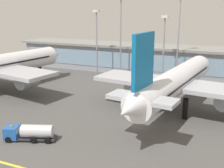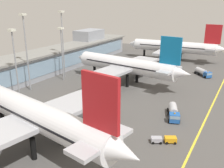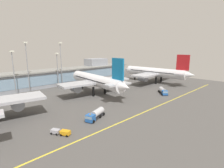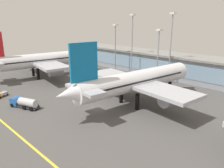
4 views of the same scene
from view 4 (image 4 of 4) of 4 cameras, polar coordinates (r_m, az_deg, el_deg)
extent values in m
plane|color=#514F4C|center=(62.54, -3.73, -6.34)|extent=(180.00, 180.00, 0.00)
cube|color=yellow|center=(52.18, -22.56, -12.51)|extent=(144.00, 0.50, 0.01)
cube|color=#9399A3|center=(97.18, 17.33, 4.03)|extent=(121.91, 12.00, 9.17)
cube|color=#84A3BC|center=(91.86, 15.58, 3.79)|extent=(117.03, 0.20, 5.87)
cube|color=gray|center=(96.31, 17.58, 6.93)|extent=(124.91, 14.00, 0.80)
cylinder|color=black|center=(102.89, -19.69, 3.19)|extent=(1.10, 1.10, 4.70)
cylinder|color=black|center=(96.28, -18.51, 2.45)|extent=(1.10, 1.10, 4.70)
cylinder|color=black|center=(106.19, -9.28, 4.33)|extent=(1.10, 1.10, 4.70)
cylinder|color=silver|center=(99.54, -17.56, 5.91)|extent=(12.88, 41.66, 5.87)
cone|color=silver|center=(108.33, -6.20, 7.37)|extent=(6.40, 6.16, 5.58)
cube|color=#84A3BC|center=(106.58, -7.83, 7.73)|extent=(5.04, 4.80, 1.76)
cube|color=black|center=(99.46, -17.59, 6.16)|extent=(11.80, 35.17, 0.47)
cube|color=#B7BAC1|center=(99.66, -17.53, 5.50)|extent=(39.15, 16.29, 0.94)
cylinder|color=#999EA8|center=(110.52, -18.44, 5.20)|extent=(4.97, 5.99, 4.11)
cylinder|color=#999EA8|center=(90.73, -14.39, 3.23)|extent=(4.97, 5.99, 4.11)
cylinder|color=black|center=(66.07, 2.37, -2.94)|extent=(1.10, 1.10, 4.56)
cylinder|color=black|center=(61.36, 6.53, -4.58)|extent=(1.10, 1.10, 4.56)
cylinder|color=black|center=(76.83, 14.63, -0.68)|extent=(1.10, 1.10, 4.56)
cylinder|color=white|center=(64.32, 6.58, 0.95)|extent=(10.58, 40.67, 5.70)
cone|color=white|center=(80.82, 17.71, 3.46)|extent=(6.00, 5.75, 5.41)
cone|color=white|center=(51.68, -11.20, -2.64)|extent=(5.57, 6.81, 4.84)
cube|color=#84A3BC|center=(77.93, 16.39, 3.86)|extent=(4.73, 4.48, 1.71)
cube|color=black|center=(64.21, 6.59, 1.32)|extent=(9.85, 34.28, 0.46)
cube|color=#B7BAC1|center=(64.52, 6.56, 0.34)|extent=(38.48, 14.19, 0.91)
cylinder|color=#999EA8|center=(73.55, 1.56, 0.63)|extent=(4.60, 5.68, 3.99)
cylinder|color=#999EA8|center=(59.70, 14.60, -3.71)|extent=(4.60, 5.68, 3.99)
cube|color=#0F6BA8|center=(51.96, -7.29, 5.62)|extent=(1.57, 7.28, 9.12)
cube|color=#B7BAC1|center=(53.56, -7.03, -1.29)|extent=(12.48, 5.87, 0.73)
cylinder|color=black|center=(78.53, -26.80, -3.11)|extent=(0.46, 0.62, 0.60)
cylinder|color=black|center=(79.45, -26.15, -2.81)|extent=(0.44, 0.61, 0.60)
cylinder|color=black|center=(80.45, -26.94, -2.69)|extent=(0.44, 0.61, 0.60)
cylinder|color=black|center=(80.61, -25.36, -2.44)|extent=(0.44, 0.61, 0.60)
cylinder|color=black|center=(81.60, -26.15, -2.33)|extent=(0.44, 0.61, 0.60)
cube|color=#A8A8B2|center=(80.37, -26.20, -2.23)|extent=(2.46, 2.82, 1.00)
cube|color=#2D2D33|center=(79.45, -26.88, -2.79)|extent=(0.37, 0.58, 0.08)
cylinder|color=black|center=(69.29, -24.39, -5.04)|extent=(1.14, 0.67, 1.10)
cylinder|color=black|center=(70.89, -22.84, -4.38)|extent=(1.14, 0.67, 1.10)
cylinder|color=black|center=(66.12, -21.77, -5.74)|extent=(1.14, 0.67, 1.10)
cylinder|color=black|center=(67.79, -20.21, -5.03)|extent=(1.14, 0.67, 1.10)
cylinder|color=black|center=(64.41, -20.19, -6.15)|extent=(1.14, 0.67, 1.10)
cylinder|color=black|center=(66.12, -18.63, -5.41)|extent=(1.14, 0.67, 1.10)
cube|color=#2D2D33|center=(67.10, -21.08, -5.43)|extent=(7.90, 4.84, 0.30)
cube|color=#235BB2|center=(69.61, -23.53, -4.09)|extent=(3.10, 3.26, 2.20)
cube|color=#84A3BC|center=(69.45, -23.57, -3.72)|extent=(3.15, 3.19, 0.88)
cylinder|color=silver|center=(66.29, -20.86, -4.47)|extent=(6.03, 4.11, 2.30)
cube|color=orange|center=(69.22, -23.64, -3.15)|extent=(0.30, 0.40, 0.20)
cylinder|color=gray|center=(100.58, 0.85, 8.71)|extent=(0.44, 0.44, 21.40)
cube|color=silver|center=(99.71, 0.88, 15.02)|extent=(1.80, 1.80, 0.70)
cylinder|color=gray|center=(87.04, 11.71, 6.69)|extent=(0.44, 0.44, 19.95)
cube|color=silver|center=(85.97, 12.12, 13.48)|extent=(1.80, 1.80, 0.70)
cylinder|color=gray|center=(86.74, 14.81, 8.41)|extent=(0.44, 0.44, 25.81)
cube|color=silver|center=(86.04, 15.47, 17.18)|extent=(1.80, 1.80, 0.70)
cylinder|color=gray|center=(97.55, 5.18, 9.64)|extent=(0.44, 0.44, 25.56)
cube|color=silver|center=(96.90, 5.39, 17.37)|extent=(1.80, 1.80, 0.70)
camera|label=1|loc=(29.57, -71.93, 3.05)|focal=46.02mm
camera|label=2|loc=(121.32, -43.21, 14.95)|focal=40.32mm
camera|label=3|loc=(94.87, -57.61, 8.35)|focal=27.81mm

